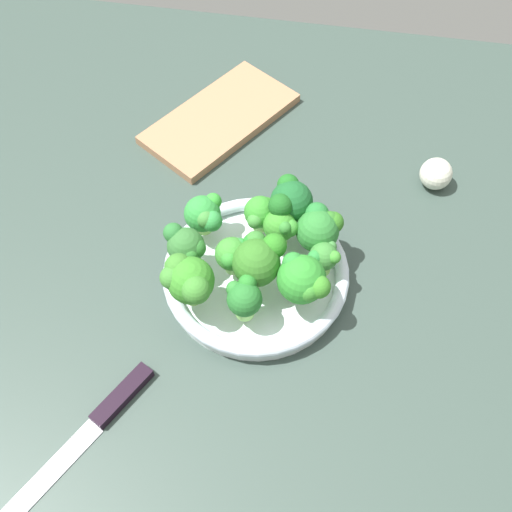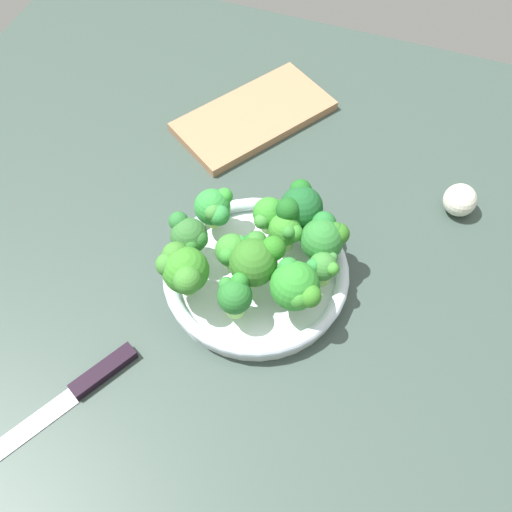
{
  "view_description": "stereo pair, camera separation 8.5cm",
  "coord_description": "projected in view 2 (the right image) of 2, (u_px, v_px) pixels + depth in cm",
  "views": [
    {
      "loc": [
        44.79,
        11.36,
        77.17
      ],
      "look_at": [
        -2.25,
        3.24,
        6.55
      ],
      "focal_mm": 43.17,
      "sensor_mm": 36.0,
      "label": 1
    },
    {
      "loc": [
        42.6,
        19.59,
        77.17
      ],
      "look_at": [
        -2.25,
        3.24,
        6.55
      ],
      "focal_mm": 43.17,
      "sensor_mm": 36.0,
      "label": 2
    }
  ],
  "objects": [
    {
      "name": "ground_plane",
      "position": [
        230.0,
        291.0,
        0.91
      ],
      "size": [
        130.0,
        130.0,
        2.5
      ],
      "primitive_type": "cube",
      "color": "#35453E"
    },
    {
      "name": "bowl",
      "position": [
        256.0,
        274.0,
        0.89
      ],
      "size": [
        26.89,
        26.89,
        3.55
      ],
      "color": "white",
      "rests_on": "ground_plane"
    },
    {
      "name": "broccoli_floret_0",
      "position": [
        286.0,
        231.0,
        0.87
      ],
      "size": [
        4.69,
        5.14,
        6.32
      ],
      "color": "#8BBC5E",
      "rests_on": "bowl"
    },
    {
      "name": "broccoli_floret_1",
      "position": [
        189.0,
        236.0,
        0.86
      ],
      "size": [
        5.28,
        6.26,
        6.71
      ],
      "color": "#91D76A",
      "rests_on": "bowl"
    },
    {
      "name": "broccoli_floret_2",
      "position": [
        323.0,
        267.0,
        0.84
      ],
      "size": [
        4.31,
        4.56,
        5.38
      ],
      "color": "#8CCC5A",
      "rests_on": "bowl"
    },
    {
      "name": "broccoli_floret_3",
      "position": [
        235.0,
        295.0,
        0.81
      ],
      "size": [
        5.35,
        4.99,
        6.28
      ],
      "color": "#93D668",
      "rests_on": "bowl"
    },
    {
      "name": "broccoli_floret_4",
      "position": [
        300.0,
        206.0,
        0.88
      ],
      "size": [
        7.6,
        6.24,
        8.09
      ],
      "color": "#7DB658",
      "rests_on": "bowl"
    },
    {
      "name": "broccoli_floret_5",
      "position": [
        296.0,
        287.0,
        0.81
      ],
      "size": [
        6.68,
        7.29,
        7.88
      ],
      "color": "#87BE68",
      "rests_on": "bowl"
    },
    {
      "name": "broccoli_floret_6",
      "position": [
        269.0,
        214.0,
        0.89
      ],
      "size": [
        5.4,
        4.74,
        6.05
      ],
      "color": "#8CC862",
      "rests_on": "bowl"
    },
    {
      "name": "broccoli_floret_7",
      "position": [
        214.0,
        208.0,
        0.89
      ],
      "size": [
        5.91,
        5.94,
        6.14
      ],
      "color": "#9FD864",
      "rests_on": "bowl"
    },
    {
      "name": "broccoli_floret_8",
      "position": [
        232.0,
        251.0,
        0.85
      ],
      "size": [
        5.3,
        4.72,
        6.26
      ],
      "color": "#88BF61",
      "rests_on": "bowl"
    },
    {
      "name": "broccoli_floret_9",
      "position": [
        183.0,
        270.0,
        0.82
      ],
      "size": [
        7.14,
        7.16,
        7.97
      ],
      "color": "#7FB850",
      "rests_on": "bowl"
    },
    {
      "name": "broccoli_floret_10",
      "position": [
        324.0,
        237.0,
        0.86
      ],
      "size": [
        6.85,
        6.65,
        6.85
      ],
      "color": "#94D46A",
      "rests_on": "bowl"
    },
    {
      "name": "broccoli_floret_11",
      "position": [
        256.0,
        257.0,
        0.83
      ],
      "size": [
        7.4,
        7.09,
        8.07
      ],
      "color": "#93D269",
      "rests_on": "bowl"
    },
    {
      "name": "knife",
      "position": [
        73.0,
        394.0,
        0.8
      ],
      "size": [
        24.5,
        14.84,
        1.5
      ],
      "color": "silver",
      "rests_on": "ground_plane"
    },
    {
      "name": "cutting_board",
      "position": [
        254.0,
        116.0,
        1.09
      ],
      "size": [
        30.45,
        26.5,
        1.6
      ],
      "primitive_type": "cube",
      "rotation": [
        0.0,
        0.0,
        -0.58
      ],
      "color": "#A87653",
      "rests_on": "ground_plane"
    },
    {
      "name": "garlic_bulb",
      "position": [
        460.0,
        200.0,
        0.96
      ],
      "size": [
        5.19,
        5.19,
        5.19
      ],
      "primitive_type": "sphere",
      "color": "silver",
      "rests_on": "ground_plane"
    }
  ]
}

